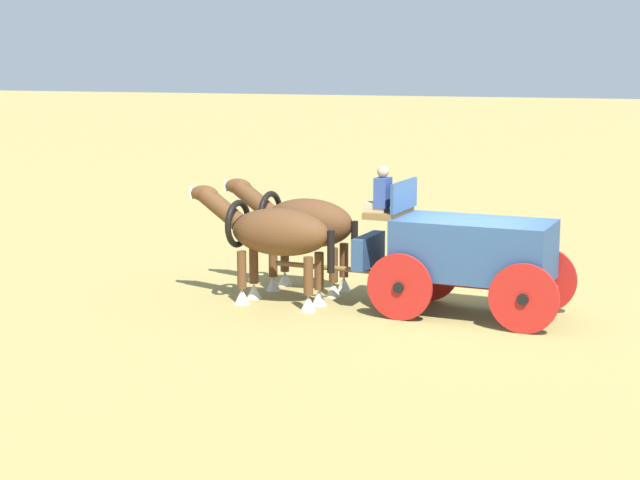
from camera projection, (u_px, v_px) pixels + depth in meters
name	position (u px, v px, depth m)	size (l,w,h in m)	color
ground_plane	(472.00, 316.00, 18.67)	(220.00, 220.00, 0.00)	#9E8C4C
show_wagon	(466.00, 251.00, 18.51)	(5.77, 1.95, 2.74)	#2D4C7A
draft_horse_near	(273.00, 235.00, 19.34)	(3.07, 0.99, 2.23)	brown
draft_horse_off	(302.00, 225.00, 20.51)	(2.98, 1.06, 2.23)	brown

